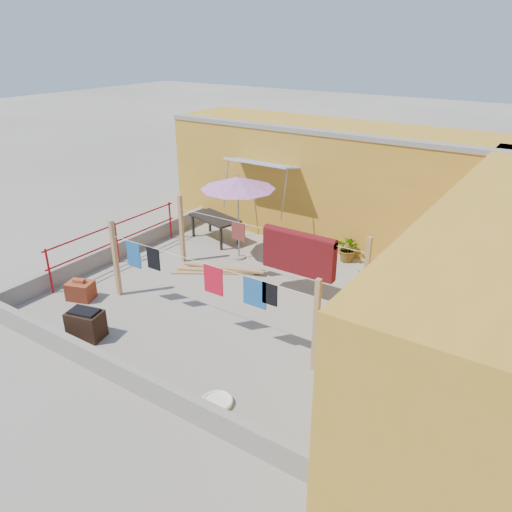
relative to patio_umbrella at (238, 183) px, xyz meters
name	(u,v)px	position (x,y,z in m)	size (l,w,h in m)	color
ground	(244,299)	(1.40, -1.77, -2.05)	(80.00, 80.00, 0.00)	#9E998E
wall_back	(355,185)	(1.90, 2.93, -0.44)	(11.00, 3.27, 3.21)	#BE8429
wall_right	(510,300)	(6.60, -1.77, -0.45)	(2.40, 9.00, 3.20)	#BE8429
parapet_front	(123,374)	(1.40, -5.35, -1.83)	(8.30, 0.16, 0.44)	gray
parapet_left	(118,250)	(-2.68, -1.77, -1.83)	(0.16, 7.30, 0.44)	gray
red_railing	(116,237)	(-2.45, -1.97, -1.33)	(0.05, 4.20, 1.10)	maroon
clothesline_rig	(285,257)	(2.14, -1.23, -1.01)	(5.09, 2.35, 1.80)	tan
patio_umbrella	(238,183)	(0.00, 0.00, 0.00)	(2.35, 2.35, 2.28)	gray
outdoor_table	(215,219)	(-1.29, 0.64, -1.41)	(1.65, 1.11, 0.71)	black
brick_stack	(81,290)	(-1.66, -3.79, -1.84)	(0.67, 0.57, 0.49)	#A84126
lumber_pile	(218,270)	(0.08, -1.01, -1.98)	(2.08, 1.28, 0.13)	tan
brazier	(86,324)	(-0.30, -4.73, -1.76)	(0.76, 0.60, 0.60)	black
white_basin	(217,402)	(3.03, -4.86, -2.00)	(0.52, 0.52, 0.09)	white
water_jug_a	(342,315)	(3.65, -1.44, -1.88)	(0.24, 0.24, 0.37)	white
water_jug_b	(341,312)	(3.55, -1.28, -1.91)	(0.20, 0.20, 0.32)	white
green_hose	(443,295)	(5.10, 0.86, -2.02)	(0.46, 0.46, 0.07)	#1C6A17
plant_back_a	(349,248)	(2.48, 1.43, -1.68)	(0.66, 0.57, 0.73)	#175019
plant_back_b	(435,271)	(4.72, 1.43, -1.74)	(0.34, 0.34, 0.61)	#175019
plant_right_a	(362,284)	(3.58, -0.31, -1.67)	(0.40, 0.27, 0.76)	#175019
plant_right_b	(337,340)	(4.09, -2.65, -1.65)	(0.44, 0.36, 0.80)	#175019
plant_right_c	(388,368)	(5.10, -2.77, -1.78)	(0.48, 0.42, 0.54)	#175019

